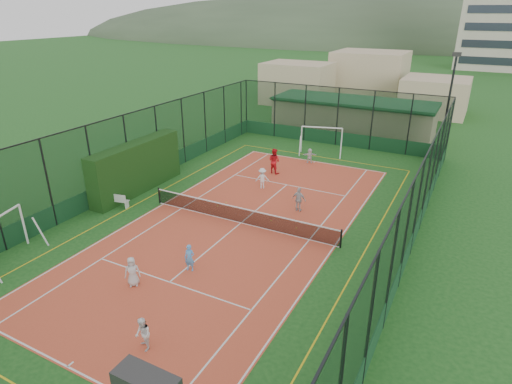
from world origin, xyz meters
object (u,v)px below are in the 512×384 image
Objects in this scene: white_bench at (116,200)px; clubhouse at (353,116)px; futsal_goal_near at (0,240)px; child_near_left at (132,272)px; coach at (274,161)px; floodlight_ne at (447,109)px; child_far_left at (262,178)px; child_near_right at (143,334)px; child_far_right at (299,199)px; child_far_back at (310,156)px; child_near_mid at (190,258)px; futsal_goal_far at (321,140)px.

clubhouse is at bearing 59.75° from white_bench.
futsal_goal_near is at bearing -104.63° from white_bench.
clubhouse is 11.12× the size of child_near_left.
coach is (6.34, 16.74, -0.16)m from futsal_goal_near.
floodlight_ne is 5.81× the size of child_far_left.
child_far_left is (-1.24, -16.89, -0.86)m from clubhouse.
child_near_right is 0.70× the size of coach.
child_far_right is 6.55m from coach.
floodlight_ne is 30.43m from futsal_goal_near.
futsal_goal_near is 17.90m from coach.
coach is (-10.39, -8.50, -3.19)m from floodlight_ne.
child_near_mid is at bearing 67.50° from child_far_back.
child_near_left is (-0.90, -21.41, -0.40)m from futsal_goal_far.
futsal_goal_near is 2.62× the size of child_near_right.
child_far_left is at bearing -94.19° from clubhouse.
floodlight_ne is 0.54× the size of clubhouse.
futsal_goal_near is 2.49× the size of child_near_left.
child_near_mid is (-8.35, -21.78, -3.46)m from floodlight_ne.
white_bench is at bearing 100.79° from child_near_left.
futsal_goal_far is (7.44, 15.75, 0.63)m from white_bench.
floodlight_ne reaches higher than child_far_left.
clubhouse is 8.19× the size of coach.
child_near_right is 0.92× the size of child_far_left.
child_far_left is 6.37m from child_far_back.
child_near_right is at bearing 90.51° from child_far_right.
clubhouse is at bearing -83.04° from coach.
floodlight_ne reaches higher than child_far_right.
child_far_right is (10.07, 4.58, 0.29)m from white_bench.
futsal_goal_far is 2.77m from child_far_back.
child_far_right is (2.63, -11.17, -0.34)m from futsal_goal_far.
child_near_left is 12.39m from child_far_left.
clubhouse is 31.70m from futsal_goal_near.
futsal_goal_far is 2.60× the size of child_near_mid.
child_near_right is (1.76, -32.03, -0.92)m from clubhouse.
coach is at bearing 134.73° from child_near_right.
white_bench is 8.81m from child_near_mid.
child_far_right reaches higher than child_far_back.
child_far_back is (-8.89, -5.19, -3.54)m from floodlight_ne.
futsal_goal_far is (-8.96, -2.46, -3.03)m from floodlight_ne.
child_far_left is 4.11m from child_far_right.
child_far_right is at bearing -114.90° from floodlight_ne.
coach is at bearing -37.84° from futsal_goal_near.
child_near_mid is at bearing 73.36° from child_far_left.
futsal_goal_far is 9.08m from child_far_left.
clubhouse is 24.90m from white_bench.
child_near_mid is 1.13× the size of child_far_back.
futsal_goal_far is 2.29× the size of child_far_right.
child_far_back is at bearing -149.73° from floodlight_ne.
futsal_goal_near is at bearing 83.56° from coach.
child_near_mid is at bearing -89.46° from clubhouse.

